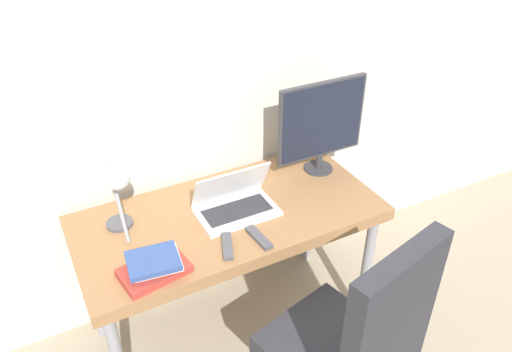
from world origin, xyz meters
name	(u,v)px	position (x,y,z in m)	size (l,w,h in m)	color
wall_back	(188,68)	(0.00, 0.72, 1.30)	(8.00, 0.05, 2.60)	beige
desk	(229,225)	(0.00, 0.33, 0.68)	(1.37, 0.66, 0.75)	#996B42
laptop	(235,203)	(0.03, 0.33, 0.79)	(0.36, 0.22, 0.22)	silver
monitor	(322,123)	(0.56, 0.45, 1.01)	(0.47, 0.15, 0.48)	#333338
desk_lamp	(118,188)	(-0.46, 0.35, 1.01)	(0.12, 0.25, 0.38)	#4C4C51
office_chair	(356,345)	(0.15, -0.44, 0.61)	(0.56, 0.58, 1.12)	black
book_stack	(154,266)	(-0.41, 0.11, 0.78)	(0.28, 0.21, 0.07)	#B2382D
tv_remote	(227,246)	(-0.11, 0.11, 0.76)	(0.09, 0.16, 0.02)	#4C4C51
media_remote	(259,238)	(0.03, 0.10, 0.76)	(0.05, 0.16, 0.02)	#4C4C51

